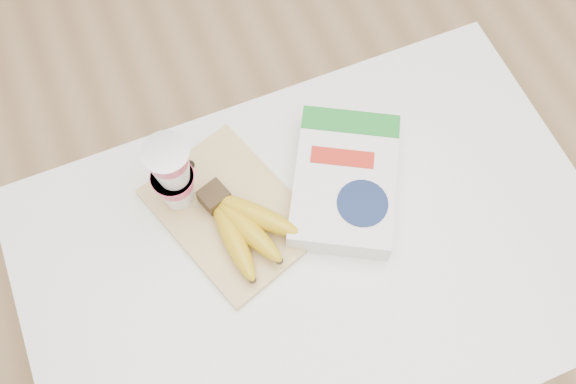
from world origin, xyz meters
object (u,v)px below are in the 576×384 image
object	(u,v)px
table	(310,308)
cutting_board	(231,212)
yogurt_stack	(172,175)
bananas	(243,225)
cereal_box	(345,181)

from	to	relation	value
table	cutting_board	size ratio (longest dim) A/B	3.53
cutting_board	yogurt_stack	size ratio (longest dim) A/B	1.61
table	cutting_board	distance (m)	0.44
bananas	cutting_board	bearing A→B (deg)	100.62
yogurt_stack	cereal_box	bearing A→B (deg)	-17.11
table	yogurt_stack	size ratio (longest dim) A/B	5.67
table	yogurt_stack	xyz separation A→B (m)	(-0.19, 0.19, 0.51)
table	cereal_box	distance (m)	0.45
bananas	cereal_box	distance (m)	0.21
cutting_board	cereal_box	xyz separation A→B (m)	(0.21, -0.03, 0.02)
bananas	cereal_box	world-z (taller)	bananas
yogurt_stack	cereal_box	size ratio (longest dim) A/B	0.57
table	bananas	world-z (taller)	bananas
cereal_box	bananas	bearing A→B (deg)	-146.45
cutting_board	yogurt_stack	distance (m)	0.14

